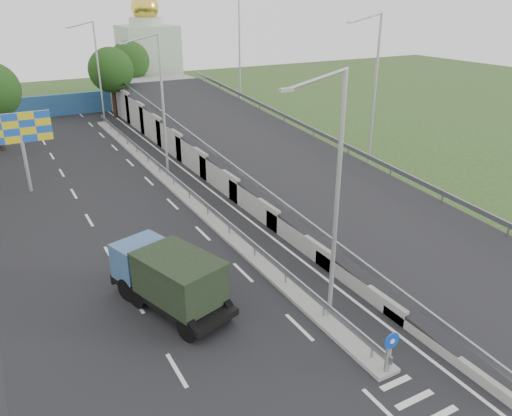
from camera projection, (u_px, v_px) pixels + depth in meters
road_surface at (150, 215)px, 30.89m from camera, size 26.00×90.00×0.04m
median at (174, 186)px, 35.41m from camera, size 1.00×44.00×0.20m
overpass_ramp at (266, 149)px, 38.09m from camera, size 10.00×50.00×3.50m
median_guardrail at (173, 177)px, 35.15m from camera, size 0.09×44.00×0.71m
sign_bollard at (389, 352)px, 17.44m from camera, size 0.64×0.23×1.67m
lamp_post_near at (334, 190)px, 18.71m from camera, size 2.74×0.18×10.08m
lamp_post_mid at (160, 100)px, 34.84m from camera, size 2.74×0.18×10.08m
lamp_post_far at (96, 67)px, 50.97m from camera, size 2.74×0.18×10.08m
blue_wall at (52, 106)px, 55.79m from camera, size 30.00×0.50×2.40m
church at (149, 55)px, 66.84m from camera, size 7.00×7.00×13.80m
billboard at (20, 132)px, 33.05m from camera, size 4.00×0.24×5.50m
tree_median_far at (111, 70)px, 53.67m from camera, size 4.80×4.80×7.60m
tree_ramp_far at (130, 61)px, 61.08m from camera, size 4.80×4.80×7.60m
dump_truck at (169, 277)px, 21.24m from camera, size 3.97×6.47×2.69m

